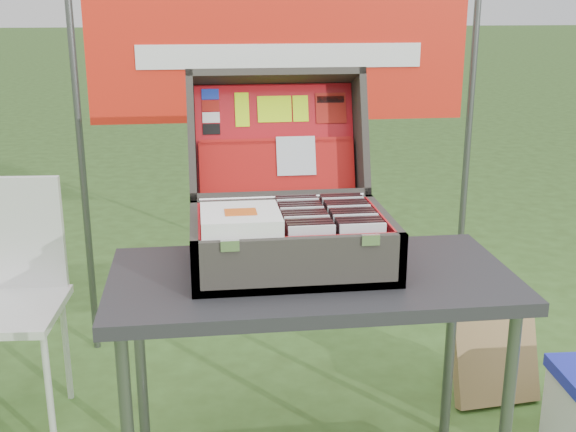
{
  "coord_description": "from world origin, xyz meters",
  "views": [
    {
      "loc": [
        -0.36,
        -1.98,
        1.53
      ],
      "look_at": [
        -0.1,
        0.1,
        0.9
      ],
      "focal_mm": 45.0,
      "sensor_mm": 36.0,
      "label": 1
    }
  ],
  "objects": [
    {
      "name": "suitcase_lid_rim_right",
      "position": [
        0.19,
        0.42,
        1.09
      ],
      "size": [
        0.02,
        0.29,
        0.46
      ],
      "primitive_type": "cube",
      "rotation": [
        -1.89,
        0.0,
        0.0
      ],
      "color": "#434038",
      "rests_on": "suitcase_lid_back"
    },
    {
      "name": "cd_right_14",
      "position": [
        0.09,
        0.22,
        0.85
      ],
      "size": [
        0.13,
        0.01,
        0.15
      ],
      "primitive_type": "cube",
      "color": "black",
      "rests_on": "suitcase_liner_floor"
    },
    {
      "name": "lid_sticker_cc_a",
      "position": [
        -0.31,
        0.51,
        1.22
      ],
      "size": [
        0.06,
        0.01,
        0.04
      ],
      "primitive_type": "cube",
      "rotation": [
        -1.89,
        0.0,
        0.0
      ],
      "color": "#1933B2",
      "rests_on": "suitcase_lid_liner"
    },
    {
      "name": "chair",
      "position": [
        -1.08,
        0.49,
        0.45
      ],
      "size": [
        0.44,
        0.48,
        0.91
      ],
      "primitive_type": null,
      "rotation": [
        0.0,
        0.0,
        -0.07
      ],
      "color": "silver",
      "rests_on": "ground"
    },
    {
      "name": "chair_leg_br",
      "position": [
        -0.9,
        0.66,
        0.23
      ],
      "size": [
        0.02,
        0.02,
        0.46
      ],
      "primitive_type": "cylinder",
      "color": "silver",
      "rests_on": "ground"
    },
    {
      "name": "cd_left_6",
      "position": [
        -0.06,
        0.03,
        0.85
      ],
      "size": [
        0.13,
        0.01,
        0.15
      ],
      "primitive_type": "cube",
      "color": "black",
      "rests_on": "suitcase_liner_floor"
    },
    {
      "name": "cd_left_10",
      "position": [
        -0.06,
        0.13,
        0.85
      ],
      "size": [
        0.13,
        0.01,
        0.15
      ],
      "primitive_type": "cube",
      "color": "black",
      "rests_on": "suitcase_liner_floor"
    },
    {
      "name": "table",
      "position": [
        -0.04,
        -0.0,
        0.37
      ],
      "size": [
        1.2,
        0.6,
        0.75
      ],
      "primitive_type": null,
      "rotation": [
        0.0,
        0.0,
        -0.0
      ],
      "color": "#262629",
      "rests_on": "ground"
    },
    {
      "name": "suitcase_base_wall_back",
      "position": [
        -0.09,
        0.26,
        0.83
      ],
      "size": [
        0.6,
        0.02,
        0.16
      ],
      "primitive_type": "cube",
      "color": "#434038",
      "rests_on": "table_top"
    },
    {
      "name": "songbook_6",
      "position": [
        -0.25,
        -0.02,
        0.94
      ],
      "size": [
        0.22,
        0.22,
        0.0
      ],
      "primitive_type": "cube",
      "color": "white",
      "rests_on": "suitcase_base_wall_front"
    },
    {
      "name": "lid_sticker_cc_b",
      "position": [
        -0.31,
        0.5,
        1.18
      ],
      "size": [
        0.06,
        0.01,
        0.04
      ],
      "primitive_type": "cube",
      "rotation": [
        -1.89,
        0.0,
        0.0
      ],
      "color": "#9C160E",
      "rests_on": "suitcase_lid_liner"
    },
    {
      "name": "cd_left_12",
      "position": [
        -0.06,
        0.18,
        0.85
      ],
      "size": [
        0.13,
        0.01,
        0.15
      ],
      "primitive_type": "cube",
      "color": "silver",
      "rests_on": "suitcase_liner_floor"
    },
    {
      "name": "suitcase_liner_wall_front",
      "position": [
        -0.09,
        -0.13,
        0.84
      ],
      "size": [
        0.55,
        0.01,
        0.14
      ],
      "primitive_type": "cube",
      "color": "red",
      "rests_on": "suitcase_base_bottom"
    },
    {
      "name": "chair_seat",
      "position": [
        -1.08,
        0.49,
        0.46
      ],
      "size": [
        0.44,
        0.44,
        0.03
      ],
      "primitive_type": "cube",
      "rotation": [
        0.0,
        0.0,
        -0.07
      ],
      "color": "silver",
      "rests_on": "ground"
    },
    {
      "name": "chair_upright_right",
      "position": [
        -0.9,
        0.68,
        0.68
      ],
      "size": [
        0.02,
        0.02,
        0.43
      ],
      "primitive_type": "cylinder",
      "color": "silver",
      "rests_on": "chair_seat"
    },
    {
      "name": "songbook_2",
      "position": [
        -0.25,
        -0.02,
        0.92
      ],
      "size": [
        0.22,
        0.22,
        0.0
      ],
      "primitive_type": "cube",
      "color": "white",
      "rests_on": "suitcase_base_wall_front"
    },
    {
      "name": "lid_sticker_cc_d",
      "position": [
        -0.31,
        0.47,
        1.1
      ],
      "size": [
        0.06,
        0.01,
        0.04
      ],
      "primitive_type": "cube",
      "rotation": [
        -1.89,
        0.0,
        0.0
      ],
      "color": "black",
      "rests_on": "suitcase_lid_liner"
    },
    {
      "name": "songbook_7",
      "position": [
        -0.25,
        -0.02,
        0.95
      ],
      "size": [
        0.22,
        0.22,
        0.0
      ],
      "primitive_type": "cube",
      "color": "white",
      "rests_on": "suitcase_base_wall_front"
    },
    {
      "name": "cd_right_6",
      "position": [
        0.09,
        0.03,
        0.85
      ],
      "size": [
        0.13,
        0.01,
        0.15
      ],
      "primitive_type": "cube",
      "color": "black",
      "rests_on": "suitcase_liner_floor"
    },
    {
      "name": "cd_left_8",
      "position": [
        -0.06,
        0.08,
        0.85
      ],
      "size": [
        0.13,
        0.01,
        0.15
      ],
      "primitive_type": "cube",
      "color": "silver",
      "rests_on": "suitcase_liner_floor"
    },
    {
      "name": "songbook_8",
      "position": [
        -0.25,
        -0.02,
        0.95
      ],
      "size": [
        0.22,
        0.22,
        0.0
      ],
      "primitive_type": "cube",
      "color": "white",
      "rests_on": "suitcase_base_wall_front"
    },
    {
      "name": "cd_left_9",
      "position": [
        -0.06,
        0.11,
        0.85
      ],
      "size": [
        0.13,
        0.01,
        0.15
      ],
      "primitive_type": "cube",
      "color": "black",
      "rests_on": "suitcase_liner_floor"
    },
    {
      "name": "suitcase_base_wall_right",
      "position": [
        0.19,
        0.06,
        0.83
      ],
      "size": [
        0.02,
        0.43,
        0.16
      ],
      "primitive_type": "cube",
      "color": "#434038",
      "rests_on": "table_top"
    },
    {
      "name": "suitcase_latch_left",
      "position": [
        -0.28,
        -0.15,
        0.9
      ],
      "size": [
        0.05,
        0.01,
        0.03
      ],
      "primitive_type": "cube",
      "color": "silver",
      "rests_on": "suitcase_base_wall_front"
    },
    {
      "name": "suitcase_liner_floor",
      "position": [
        -0.09,
        0.06,
        0.77
      ],
      "size": [
        0.55,
        0.38,
        0.01
      ],
      "primitive_type": "cube",
      "color": "red",
      "rests_on": "suitcase_base_bottom"
    },
    {
      "name": "cd_left_2",
      "position": [
        -0.06,
        -0.06,
        0.85
      ],
      "size": [
        0.13,
        0.01,
        0.15
      ],
      "primitive_type": "cube",
      "color": "black",
      "rests_on": "suitcase_liner_floor"
    },
    {
      "name": "suitcase_base_wall_front",
      "position": [
        -0.09,
        -0.14,
        0.83
      ],
      "size": [
        0.6,
        0.02,
        0.16
      ],
      "primitive_type": "cube",
      "color": "#434038",
      "rests_on": "table_top"
    },
    {
      "name": "cd_right_11",
      "position": [
        0.09,
        0.15,
        0.85
      ],
      "size": [
        0.13,
        0.01,
        0.15
      ],
      "primitive_type": "cube",
      "color": "black",
      "rests_on": "suitcase_liner_floor"
    },
    {
      "name": "suitcase_lid_liner",
      "position": [
        -0.09,
        0.47,
        1.07
      ],
      "size": [
        0.55,
        0.13,
        0.36
      ],
      "primitive_type": "cube",
      "rotation": [
        -1.89,
        0.0,
        0.0
      ],
      "color": "red",
      "rests_on": "suitcase_lid_back"
    },
    {
      "name": "suitcase_base_bottom",
      "position": [
        -0.09,
        0.06,
        0.76
      ],
      "size": [
        0.6,
        0.43,
        0.02
      ],
      "primitive_type": "cube",
      "color": "#434038",
      "rests_on": "table_top"
    },
    {
      "name": "songbook_0",
      "position": [
        -0.25,
        -0.02,
        0.91
      ],
      "size": [
        0.22,
        0.22,
        0.0
      ],
      "primitive_type": "cube",
      "color": "white",
      "rests_on": "suitcase_base_wall_front"
    },
    {
      "name": "cd_right_3",
      "position": [
        0.09,
        -0.04,
        0.85
      ],
      "size": [
        0.13,
        0.01,
        0.15
      ],
      "primitive_type": "cube",
      "color": "black",
      "rests_on": "suitcase_liner_floor"
    },
    {
      "name": "cd_right_2",
      "position": [
        0.09,
        -0.06,
        0.85
      ],
      "size": [
        0.13,
        0.01,
        0.15
      ],
      "primitive_type": "cube",
      "color": "black",
      "rests_on": "suitcase_liner_floor"
    },
    {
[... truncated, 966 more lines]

